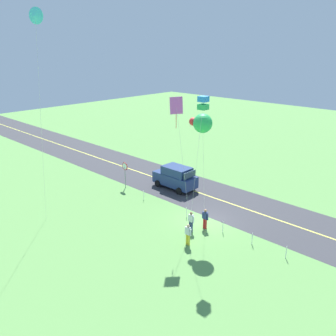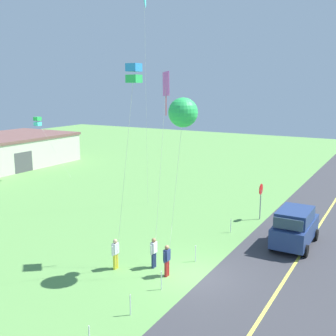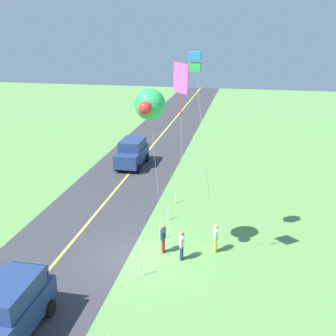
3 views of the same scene
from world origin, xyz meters
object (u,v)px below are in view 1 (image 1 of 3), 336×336
object	(u,v)px
kite_yellow_high	(202,123)
kite_red_low	(203,103)
person_adult_companion	(191,221)
kite_blue_mid	(177,108)
person_child_watcher	(205,218)
car_suv_foreground	(176,177)
person_adult_near	(188,234)
kite_orange_near	(35,17)
stop_sign	(125,170)

from	to	relation	value
kite_yellow_high	kite_red_low	bearing A→B (deg)	128.86
person_adult_companion	kite_blue_mid	bearing A→B (deg)	-40.53
person_child_watcher	kite_red_low	world-z (taller)	kite_red_low
car_suv_foreground	kite_blue_mid	world-z (taller)	kite_blue_mid
car_suv_foreground	person_child_watcher	distance (m)	8.47
person_adult_near	kite_orange_near	world-z (taller)	kite_orange_near
kite_blue_mid	kite_orange_near	world-z (taller)	kite_orange_near
car_suv_foreground	kite_red_low	xyz separation A→B (m)	(-7.72, 5.91, 8.61)
person_adult_companion	kite_red_low	xyz separation A→B (m)	(-1.06, 0.34, 8.90)
stop_sign	kite_yellow_high	xyz separation A→B (m)	(-10.01, 0.87, 6.19)
car_suv_foreground	kite_orange_near	size ratio (longest dim) A/B	0.28
car_suv_foreground	person_adult_companion	xyz separation A→B (m)	(-6.66, 5.57, -0.29)
stop_sign	kite_blue_mid	xyz separation A→B (m)	(-8.95, 2.45, 7.35)
kite_red_low	kite_orange_near	world-z (taller)	kite_orange_near
person_child_watcher	kite_yellow_high	distance (m)	7.20
person_adult_near	kite_orange_near	distance (m)	17.82
kite_yellow_high	person_adult_near	bearing A→B (deg)	115.68
kite_blue_mid	kite_yellow_high	distance (m)	2.22
person_adult_companion	person_child_watcher	size ratio (longest dim) A/B	1.00
stop_sign	person_adult_companion	world-z (taller)	stop_sign
person_adult_companion	kite_blue_mid	xyz separation A→B (m)	(1.45, 0.11, 8.28)
person_child_watcher	kite_red_low	xyz separation A→B (m)	(-0.56, 1.40, 8.90)
stop_sign	kite_blue_mid	bearing A→B (deg)	164.71
person_adult_near	kite_orange_near	size ratio (longest dim) A/B	0.10
stop_sign	kite_yellow_high	size ratio (longest dim) A/B	0.29
stop_sign	kite_yellow_high	distance (m)	11.80
person_adult_near	kite_blue_mid	bearing A→B (deg)	141.33
car_suv_foreground	kite_red_low	size ratio (longest dim) A/B	0.43
kite_red_low	person_adult_companion	bearing A→B (deg)	-17.79
car_suv_foreground	person_adult_near	size ratio (longest dim) A/B	2.75
car_suv_foreground	person_adult_companion	size ratio (longest dim) A/B	2.75
person_adult_near	kite_blue_mid	distance (m)	8.80
kite_blue_mid	stop_sign	bearing A→B (deg)	-15.29
stop_sign	kite_orange_near	xyz separation A→B (m)	(-1.66, 8.39, 13.25)
car_suv_foreground	person_child_watcher	bearing A→B (deg)	147.83
kite_red_low	kite_blue_mid	xyz separation A→B (m)	(2.51, -0.23, -0.61)
car_suv_foreground	person_adult_companion	distance (m)	8.69
stop_sign	kite_red_low	size ratio (longest dim) A/B	0.25
person_adult_near	kite_orange_near	bearing A→B (deg)	-163.69
person_adult_near	kite_blue_mid	size ratio (longest dim) A/B	0.16
person_adult_near	kite_yellow_high	distance (m)	7.91
person_child_watcher	kite_yellow_high	world-z (taller)	kite_yellow_high
car_suv_foreground	stop_sign	distance (m)	4.99
person_adult_companion	kite_blue_mid	size ratio (longest dim) A/B	0.16
person_adult_near	person_child_watcher	size ratio (longest dim) A/B	1.00
kite_yellow_high	kite_blue_mid	bearing A→B (deg)	56.26
person_adult_companion	kite_blue_mid	distance (m)	8.41
person_adult_companion	kite_red_low	size ratio (longest dim) A/B	0.16
person_adult_companion	kite_blue_mid	world-z (taller)	kite_blue_mid
car_suv_foreground	stop_sign	bearing A→B (deg)	40.88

